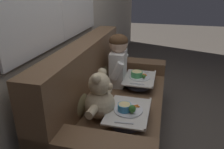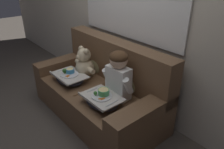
{
  "view_description": "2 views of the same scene",
  "coord_description": "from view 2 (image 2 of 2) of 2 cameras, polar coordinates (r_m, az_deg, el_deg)",
  "views": [
    {
      "loc": [
        -1.87,
        -0.43,
        1.48
      ],
      "look_at": [
        -0.07,
        0.03,
        0.7
      ],
      "focal_mm": 35.0,
      "sensor_mm": 36.0,
      "label": 1
    },
    {
      "loc": [
        1.97,
        -1.4,
        1.82
      ],
      "look_at": [
        0.15,
        0.14,
        0.6
      ],
      "focal_mm": 35.0,
      "sensor_mm": 36.0,
      "label": 2
    }
  ],
  "objects": [
    {
      "name": "throw_pillow_behind_child",
      "position": [
        2.64,
        4.87,
        -1.36
      ],
      "size": [
        0.33,
        0.16,
        0.35
      ],
      "color": "tan",
      "rests_on": "couch"
    },
    {
      "name": "couch",
      "position": [
        2.88,
        -2.86,
        -4.16
      ],
      "size": [
        1.83,
        0.89,
        0.96
      ],
      "color": "brown",
      "rests_on": "ground_plane"
    },
    {
      "name": "child_figure",
      "position": [
        2.44,
        1.69,
        0.45
      ],
      "size": [
        0.41,
        0.2,
        0.58
      ],
      "color": "white",
      "rests_on": "couch"
    },
    {
      "name": "lap_tray_teddy",
      "position": [
        2.95,
        -11.03,
        -0.76
      ],
      "size": [
        0.47,
        0.34,
        0.18
      ],
      "color": "#2D2D38",
      "rests_on": "teddy_bear"
    },
    {
      "name": "ground_plane",
      "position": [
        3.03,
        -3.89,
        -10.07
      ],
      "size": [
        14.0,
        14.0,
        0.0
      ],
      "primitive_type": "plane",
      "color": "#4C443D"
    },
    {
      "name": "lap_tray_child",
      "position": [
        2.44,
        -2.66,
        -6.55
      ],
      "size": [
        0.45,
        0.33,
        0.18
      ],
      "color": "#2D2D38",
      "rests_on": "child_figure"
    },
    {
      "name": "teddy_bear",
      "position": [
        3.0,
        -7.31,
        2.64
      ],
      "size": [
        0.46,
        0.32,
        0.43
      ],
      "color": "beige",
      "rests_on": "couch"
    },
    {
      "name": "wall_back_with_window",
      "position": [
        2.83,
        4.76,
        16.52
      ],
      "size": [
        8.0,
        0.08,
        2.6
      ],
      "color": "beige",
      "rests_on": "ground_plane"
    },
    {
      "name": "throw_pillow_behind_teddy",
      "position": [
        3.12,
        -4.17,
        3.26
      ],
      "size": [
        0.33,
        0.16,
        0.34
      ],
      "color": "tan",
      "rests_on": "couch"
    }
  ]
}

